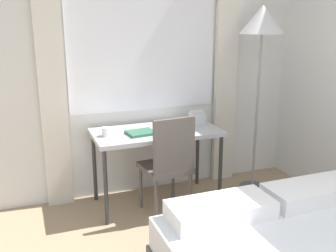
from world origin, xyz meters
The scene contains 7 objects.
wall_back_with_window centered at (0.03, 2.99, 1.35)m, with size 4.63×0.13×2.70m.
desk centered at (0.19, 2.62, 0.66)m, with size 1.17×0.59×0.73m.
desk_chair centered at (0.21, 2.34, 0.52)m, with size 0.43×0.43×0.93m.
standing_lamp centered at (1.23, 2.55, 1.63)m, with size 0.42×0.42×1.85m.
telephone centered at (0.67, 2.75, 0.78)m, with size 0.13×0.17×0.12m.
book centered at (0.02, 2.56, 0.74)m, with size 0.27×0.23×0.02m.
mug centered at (-0.28, 2.60, 0.77)m, with size 0.08×0.08×0.08m.
Camera 1 is at (-0.95, -0.69, 1.75)m, focal length 42.00 mm.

